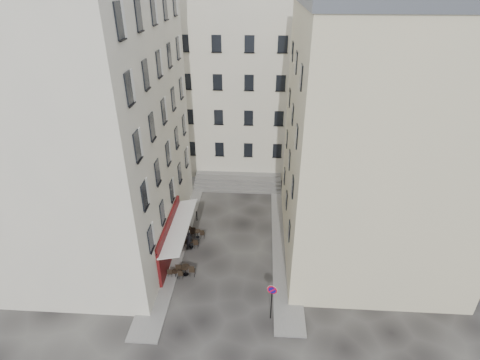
# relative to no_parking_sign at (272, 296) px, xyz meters

# --- Properties ---
(ground) EXTENTS (90.00, 90.00, 0.00)m
(ground) POSITION_rel_no_parking_sign_xyz_m (-3.30, 4.59, -1.98)
(ground) COLOR black
(ground) RESTS_ON ground
(sidewalk_left) EXTENTS (2.00, 22.00, 0.12)m
(sidewalk_left) POSITION_rel_no_parking_sign_xyz_m (-7.80, 8.59, -1.92)
(sidewalk_left) COLOR slate
(sidewalk_left) RESTS_ON ground
(sidewalk_right) EXTENTS (2.00, 18.00, 0.12)m
(sidewalk_right) POSITION_rel_no_parking_sign_xyz_m (1.20, 7.59, -1.92)
(sidewalk_right) COLOR slate
(sidewalk_right) RESTS_ON ground
(building_left) EXTENTS (12.20, 16.20, 20.60)m
(building_left) POSITION_rel_no_parking_sign_xyz_m (-13.80, 7.59, 8.32)
(building_left) COLOR beige
(building_left) RESTS_ON ground
(building_right) EXTENTS (12.20, 14.20, 18.60)m
(building_right) POSITION_rel_no_parking_sign_xyz_m (7.20, 8.09, 7.33)
(building_right) COLOR beige
(building_right) RESTS_ON ground
(building_back) EXTENTS (18.20, 10.20, 18.60)m
(building_back) POSITION_rel_no_parking_sign_xyz_m (-4.30, 23.59, 7.33)
(building_back) COLOR beige
(building_back) RESTS_ON ground
(cafe_storefront) EXTENTS (1.74, 7.30, 3.50)m
(cafe_storefront) POSITION_rel_no_parking_sign_xyz_m (-7.62, 5.59, -0.11)
(cafe_storefront) COLOR #4E0B13
(cafe_storefront) RESTS_ON ground
(stone_steps) EXTENTS (9.00, 3.15, 0.80)m
(stone_steps) POSITION_rel_no_parking_sign_xyz_m (-3.30, 17.17, -1.58)
(stone_steps) COLOR #64615F
(stone_steps) RESTS_ON ground
(bollard_near) EXTENTS (0.12, 0.12, 0.98)m
(bollard_near) POSITION_rel_no_parking_sign_xyz_m (-6.55, 3.59, -1.46)
(bollard_near) COLOR black
(bollard_near) RESTS_ON ground
(bollard_mid) EXTENTS (0.12, 0.12, 0.98)m
(bollard_mid) POSITION_rel_no_parking_sign_xyz_m (-6.55, 7.09, -1.46)
(bollard_mid) COLOR black
(bollard_mid) RESTS_ON ground
(bollard_far) EXTENTS (0.12, 0.12, 0.98)m
(bollard_far) POSITION_rel_no_parking_sign_xyz_m (-6.55, 10.59, -1.46)
(bollard_far) COLOR black
(bollard_far) RESTS_ON ground
(no_parking_sign) EXTENTS (0.62, 0.21, 2.80)m
(no_parking_sign) POSITION_rel_no_parking_sign_xyz_m (0.00, 0.00, 0.00)
(no_parking_sign) COLOR black
(no_parking_sign) RESTS_ON ground
(bistro_table_a) EXTENTS (1.16, 0.54, 0.81)m
(bistro_table_a) POSITION_rel_no_parking_sign_xyz_m (-6.90, 3.26, -1.57)
(bistro_table_a) COLOR black
(bistro_table_a) RESTS_ON ground
(bistro_table_b) EXTENTS (1.42, 0.67, 1.00)m
(bistro_table_b) POSITION_rel_no_parking_sign_xyz_m (-6.21, 3.61, -1.47)
(bistro_table_b) COLOR black
(bistro_table_b) RESTS_ON ground
(bistro_table_c) EXTENTS (1.19, 0.56, 0.84)m
(bistro_table_c) POSITION_rel_no_parking_sign_xyz_m (-6.38, 6.80, -1.56)
(bistro_table_c) COLOR black
(bistro_table_c) RESTS_ON ground
(bistro_table_d) EXTENTS (1.21, 0.57, 0.85)m
(bistro_table_d) POSITION_rel_no_parking_sign_xyz_m (-6.07, 8.12, -1.55)
(bistro_table_d) COLOR black
(bistro_table_d) RESTS_ON ground
(bistro_table_e) EXTENTS (1.33, 0.62, 0.93)m
(bistro_table_e) POSITION_rel_no_parking_sign_xyz_m (-6.90, 8.39, -1.51)
(bistro_table_e) COLOR black
(bistro_table_e) RESTS_ON ground
(pedestrian) EXTENTS (0.69, 0.55, 1.64)m
(pedestrian) POSITION_rel_no_parking_sign_xyz_m (-6.50, 6.60, -1.17)
(pedestrian) COLOR black
(pedestrian) RESTS_ON ground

